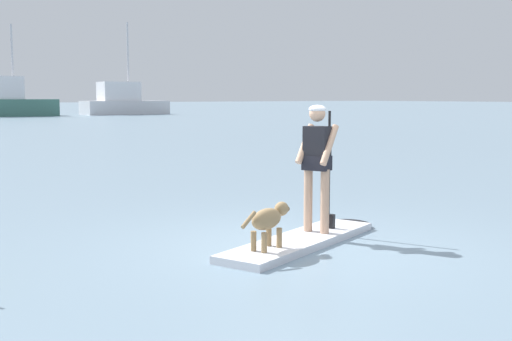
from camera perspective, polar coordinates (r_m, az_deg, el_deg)
The scene contains 6 objects.
ground_plane at distance 8.77m, azimuth 3.81°, elevation -6.46°, with size 400.00×400.00×0.00m, color gray.
paddleboard at distance 8.95m, azimuth 4.55°, elevation -5.87°, with size 3.25×1.75×0.10m.
person_paddler at distance 8.98m, azimuth 5.33°, elevation 1.02°, with size 0.67×0.59×1.74m.
dog at distance 8.05m, azimuth 1.12°, elevation -4.26°, with size 0.98×0.43×0.54m.
moored_boat_port at distance 68.91m, azimuth -20.74°, elevation 5.61°, with size 9.53×4.69×8.91m.
moored_boat_starboard at distance 72.45m, azimuth -11.42°, elevation 5.80°, with size 9.12×3.57×9.79m.
Camera 1 is at (-5.41, -6.62, 1.96)m, focal length 46.24 mm.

